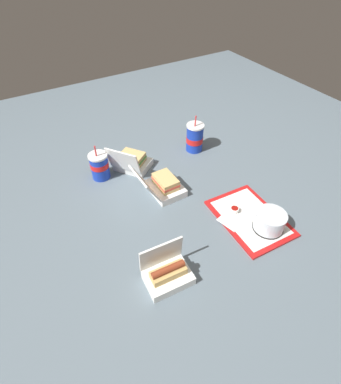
# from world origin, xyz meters

# --- Properties ---
(ground_plane) EXTENTS (3.20, 3.20, 0.00)m
(ground_plane) POSITION_xyz_m (0.00, 0.00, 0.00)
(ground_plane) COLOR slate
(food_tray) EXTENTS (0.38, 0.28, 0.01)m
(food_tray) POSITION_xyz_m (0.26, 0.22, 0.01)
(food_tray) COLOR red
(food_tray) RESTS_ON ground_plane
(cake_container) EXTENTS (0.14, 0.14, 0.09)m
(cake_container) POSITION_xyz_m (0.35, 0.24, 0.05)
(cake_container) COLOR black
(cake_container) RESTS_ON food_tray
(ketchup_cup) EXTENTS (0.04, 0.04, 0.02)m
(ketchup_cup) POSITION_xyz_m (0.20, 0.18, 0.03)
(ketchup_cup) COLOR white
(ketchup_cup) RESTS_ON food_tray
(napkin_stack) EXTENTS (0.12, 0.12, 0.00)m
(napkin_stack) POSITION_xyz_m (0.23, 0.14, 0.02)
(napkin_stack) COLOR white
(napkin_stack) RESTS_ON food_tray
(plastic_fork) EXTENTS (0.10, 0.06, 0.00)m
(plastic_fork) POSITION_xyz_m (0.17, 0.30, 0.02)
(plastic_fork) COLOR white
(plastic_fork) RESTS_ON food_tray
(clamshell_hotdog_left) EXTENTS (0.14, 0.18, 0.16)m
(clamshell_hotdog_left) POSITION_xyz_m (0.34, -0.26, 0.04)
(clamshell_hotdog_left) COLOR white
(clamshell_hotdog_left) RESTS_ON ground_plane
(clamshell_sandwich_center) EXTENTS (0.25, 0.25, 0.18)m
(clamshell_sandwich_center) POSITION_xyz_m (-0.35, -0.08, 0.04)
(clamshell_sandwich_center) COLOR white
(clamshell_sandwich_center) RESTS_ON ground_plane
(clamshell_sandwich_corner) EXTENTS (0.18, 0.22, 0.17)m
(clamshell_sandwich_corner) POSITION_xyz_m (-0.10, -0.03, 0.04)
(clamshell_sandwich_corner) COLOR white
(clamshell_sandwich_corner) RESTS_ON ground_plane
(soda_cup_back) EXTENTS (0.10, 0.10, 0.20)m
(soda_cup_back) POSITION_xyz_m (-0.37, -0.25, 0.07)
(soda_cup_back) COLOR #1938B7
(soda_cup_back) RESTS_ON ground_plane
(soda_cup_right) EXTENTS (0.10, 0.10, 0.23)m
(soda_cup_right) POSITION_xyz_m (-0.33, 0.31, 0.08)
(soda_cup_right) COLOR #1938B7
(soda_cup_right) RESTS_ON ground_plane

